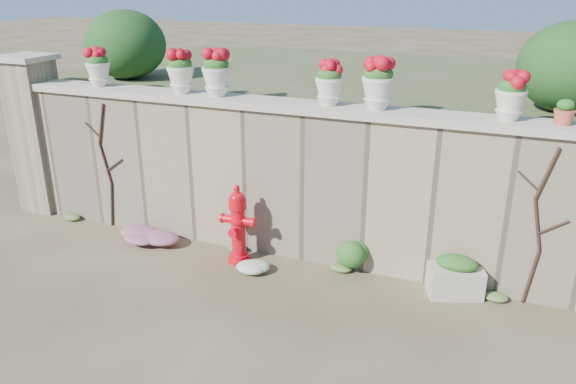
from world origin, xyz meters
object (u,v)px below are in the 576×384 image
at_px(terracotta_pot, 564,113).
at_px(planter_box, 455,277).
at_px(urn_pot_0, 98,67).
at_px(fire_hydrant, 238,224).

bearing_deg(terracotta_pot, planter_box, -158.87).
relative_size(planter_box, urn_pot_0, 1.32).
relative_size(urn_pot_0, terracotta_pot, 2.05).
xyz_separation_m(planter_box, terracotta_pot, (0.88, 0.34, 1.98)).
bearing_deg(urn_pot_0, terracotta_pot, -0.00).
distance_m(fire_hydrant, planter_box, 2.80).
height_order(fire_hydrant, planter_box, fire_hydrant).
height_order(planter_box, terracotta_pot, terracotta_pot).
xyz_separation_m(planter_box, urn_pot_0, (-5.22, 0.34, 2.13)).
xyz_separation_m(fire_hydrant, terracotta_pot, (3.66, 0.54, 1.68)).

